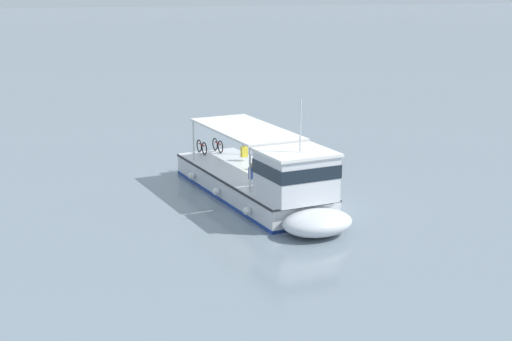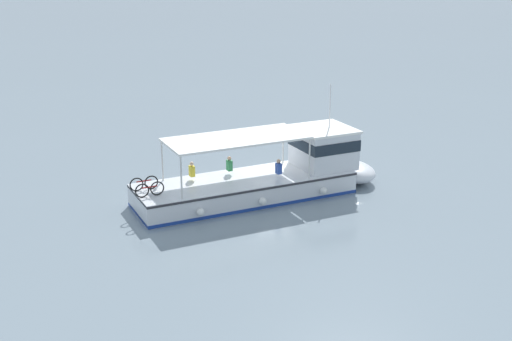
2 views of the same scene
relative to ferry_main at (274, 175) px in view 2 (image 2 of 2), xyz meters
The scene contains 2 objects.
ground_plane 2.05m from the ferry_main, 104.88° to the right, with size 400.00×400.00×0.00m, color gray.
ferry_main is the anchor object (origin of this frame).
Camera 2 is at (7.97, 31.91, 11.67)m, focal length 46.53 mm.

